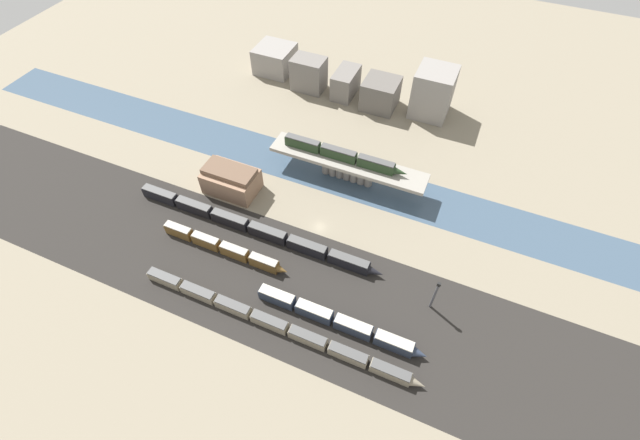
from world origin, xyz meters
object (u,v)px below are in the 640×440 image
at_px(train_yard_outer, 253,228).
at_px(signal_tower, 435,295).
at_px(train_yard_far, 223,247).
at_px(warehouse_building, 231,180).
at_px(train_yard_near, 274,324).
at_px(train_on_bridge, 342,155).
at_px(train_yard_mid, 338,321).

distance_m(train_yard_outer, signal_tower, 59.72).
height_order(train_yard_far, warehouse_building, warehouse_building).
relative_size(train_yard_outer, warehouse_building, 4.77).
bearing_deg(train_yard_outer, signal_tower, -3.46).
bearing_deg(signal_tower, train_yard_near, -148.63).
distance_m(train_yard_near, train_yard_far, 30.85).
distance_m(train_yard_near, warehouse_building, 55.19).
bearing_deg(signal_tower, train_yard_outer, 176.54).
bearing_deg(warehouse_building, train_on_bridge, 32.64).
relative_size(train_yard_outer, signal_tower, 6.79).
height_order(train_yard_near, signal_tower, signal_tower).
bearing_deg(train_yard_near, train_yard_outer, 128.74).
distance_m(train_on_bridge, signal_tower, 57.42).
bearing_deg(train_yard_outer, train_yard_mid, -27.25).
distance_m(train_yard_far, train_yard_outer, 11.47).
xyz_separation_m(train_yard_outer, signal_tower, (59.44, -3.60, 4.56)).
distance_m(train_yard_near, signal_tower, 44.75).
xyz_separation_m(train_on_bridge, train_yard_outer, (-16.96, -34.84, -8.49)).
distance_m(train_yard_mid, train_yard_far, 42.89).
bearing_deg(train_yard_far, train_on_bridge, 64.41).
bearing_deg(train_yard_mid, train_yard_outer, 152.75).
bearing_deg(warehouse_building, train_yard_near, -47.46).
xyz_separation_m(train_on_bridge, train_yard_near, (4.50, -61.59, -8.84)).
bearing_deg(train_yard_outer, train_yard_near, -51.26).
xyz_separation_m(train_yard_outer, warehouse_building, (-15.80, 13.86, 2.59)).
xyz_separation_m(train_yard_near, train_yard_far, (-26.19, 16.30, 0.37)).
bearing_deg(train_yard_near, train_yard_far, 148.10).
height_order(train_yard_mid, train_yard_far, train_yard_far).
xyz_separation_m(train_yard_mid, warehouse_building, (-53.06, 33.05, 2.62)).
bearing_deg(train_yard_near, train_yard_mid, 25.57).
xyz_separation_m(warehouse_building, signal_tower, (75.24, -17.45, 1.98)).
bearing_deg(train_yard_far, signal_tower, 6.09).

